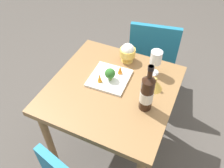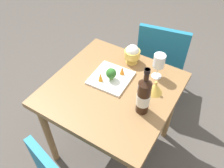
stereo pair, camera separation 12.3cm
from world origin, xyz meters
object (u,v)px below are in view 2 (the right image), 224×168
serving_plate (111,78)px  carrot_garnish_right (122,70)px  chair_by_wall (161,56)px  broccoli_floret (111,74)px  carrot_garnish_left (100,77)px  rice_bowl_lid (155,88)px  wine_bottle (144,96)px  rice_bowl (132,54)px  wine_glass (159,61)px

serving_plate → carrot_garnish_right: bearing=-34.7°
chair_by_wall → broccoli_floret: (-0.66, 0.11, 0.27)m
carrot_garnish_right → carrot_garnish_left: bearing=146.8°
rice_bowl_lid → carrot_garnish_left: rice_bowl_lid is taller
carrot_garnish_left → broccoli_floret: bearing=-46.2°
wine_bottle → serving_plate: size_ratio=1.23×
rice_bowl → broccoli_floret: 0.24m
wine_bottle → carrot_garnish_left: wine_bottle is taller
chair_by_wall → wine_bottle: wine_bottle is taller
rice_bowl_lid → carrot_garnish_left: (-0.11, 0.34, 0.01)m
rice_bowl → rice_bowl_lid: size_ratio=1.42×
serving_plate → carrot_garnish_left: bearing=148.4°
chair_by_wall → wine_glass: (-0.46, -0.13, 0.33)m
broccoli_floret → carrot_garnish_left: size_ratio=1.32×
wine_bottle → broccoli_floret: bearing=68.0°
chair_by_wall → carrot_garnish_right: bearing=-108.2°
carrot_garnish_right → rice_bowl_lid: bearing=-95.5°
rice_bowl_lid → chair_by_wall: bearing=16.4°
rice_bowl_lid → carrot_garnish_left: size_ratio=1.54×
serving_plate → carrot_garnish_left: 0.09m
broccoli_floret → carrot_garnish_left: broccoli_floret is taller
rice_bowl_lid → rice_bowl: bearing=54.8°
wine_bottle → wine_glass: 0.31m
carrot_garnish_left → carrot_garnish_right: size_ratio=1.08×
wine_bottle → serving_plate: bearing=66.2°
wine_bottle → wine_glass: size_ratio=1.79×
wine_bottle → carrot_garnish_left: size_ratio=4.94×
wine_glass → serving_plate: (-0.18, 0.25, -0.12)m
serving_plate → carrot_garnish_right: (0.07, -0.04, 0.04)m
wine_glass → carrot_garnish_right: size_ratio=2.97×
rice_bowl → wine_bottle: bearing=-144.1°
wine_bottle → carrot_garnish_right: 0.32m
chair_by_wall → carrot_garnish_right: 0.63m
wine_bottle → carrot_garnish_left: (0.06, 0.33, -0.08)m
rice_bowl_lid → broccoli_floret: bearing=101.2°
rice_bowl → serving_plate: rice_bowl is taller
chair_by_wall → wine_bottle: (-0.77, -0.17, 0.33)m
wine_bottle → broccoli_floret: size_ratio=3.74×
rice_bowl → serving_plate: 0.24m
broccoli_floret → wine_glass: bearing=-50.2°
rice_bowl → broccoli_floret: (-0.24, 0.02, -0.01)m
wine_bottle → rice_bowl: 0.44m
rice_bowl → wine_glass: bearing=-101.9°
rice_bowl_lid → carrot_garnish_right: rice_bowl_lid is taller
chair_by_wall → serving_plate: chair_by_wall is taller
rice_bowl_lid → broccoli_floret: 0.29m
rice_bowl_lid → serving_plate: 0.30m
wine_glass → serving_plate: 0.33m
wine_bottle → broccoli_floret: (0.11, 0.28, -0.06)m
wine_bottle → chair_by_wall: bearing=12.5°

